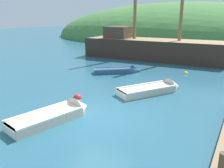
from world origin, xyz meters
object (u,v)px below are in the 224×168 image
(rowboat_outer_right, at_px, (58,116))
(buoy_red, at_px, (78,98))
(rowboat_center, at_px, (120,71))
(rowboat_far, at_px, (156,90))
(buoy_yellow, at_px, (186,74))
(sailing_ship, at_px, (152,52))

(rowboat_outer_right, xyz_separation_m, buoy_red, (-0.84, 2.33, -0.11))
(rowboat_center, xyz_separation_m, rowboat_far, (3.78, -2.98, 0.01))
(rowboat_center, relative_size, buoy_yellow, 9.76)
(rowboat_outer_right, height_order, buoy_yellow, rowboat_outer_right)
(sailing_ship, distance_m, buoy_yellow, 6.20)
(rowboat_outer_right, bearing_deg, buoy_red, 32.69)
(sailing_ship, xyz_separation_m, rowboat_center, (0.13, -6.47, -0.59))
(buoy_red, bearing_deg, rowboat_center, 97.23)
(rowboat_outer_right, height_order, buoy_red, rowboat_outer_right)
(sailing_ship, relative_size, rowboat_center, 4.90)
(sailing_ship, distance_m, buoy_red, 12.42)
(rowboat_outer_right, xyz_separation_m, buoy_yellow, (2.58, 10.30, -0.11))
(rowboat_outer_right, bearing_deg, rowboat_far, -9.83)
(sailing_ship, bearing_deg, buoy_yellow, -48.62)
(sailing_ship, distance_m, rowboat_far, 10.24)
(rowboat_far, distance_m, buoy_yellow, 5.06)
(rowboat_outer_right, relative_size, buoy_yellow, 11.30)
(rowboat_far, bearing_deg, rowboat_center, 83.71)
(buoy_yellow, distance_m, buoy_red, 8.68)
(rowboat_outer_right, relative_size, rowboat_center, 1.16)
(sailing_ship, height_order, buoy_red, sailing_ship)
(rowboat_outer_right, height_order, rowboat_far, same)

